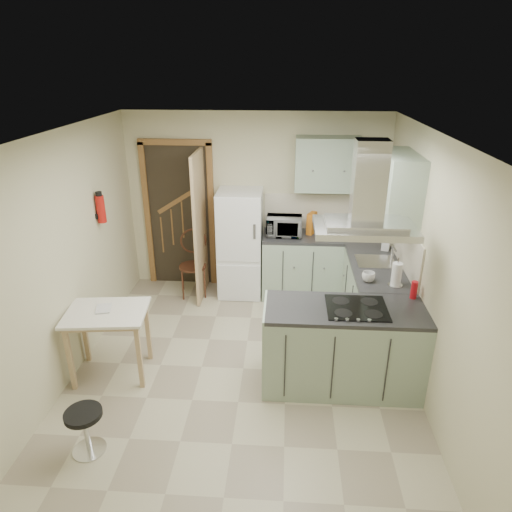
# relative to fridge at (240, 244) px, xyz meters

# --- Properties ---
(floor) EXTENTS (4.20, 4.20, 0.00)m
(floor) POSITION_rel_fridge_xyz_m (0.20, -1.80, -0.75)
(floor) COLOR #B4AC8C
(floor) RESTS_ON ground
(ceiling) EXTENTS (4.20, 4.20, 0.00)m
(ceiling) POSITION_rel_fridge_xyz_m (0.20, -1.80, 1.75)
(ceiling) COLOR silver
(ceiling) RESTS_ON back_wall
(back_wall) EXTENTS (3.60, 0.00, 3.60)m
(back_wall) POSITION_rel_fridge_xyz_m (0.20, 0.30, 0.50)
(back_wall) COLOR beige
(back_wall) RESTS_ON floor
(left_wall) EXTENTS (0.00, 4.20, 4.20)m
(left_wall) POSITION_rel_fridge_xyz_m (-1.60, -1.80, 0.50)
(left_wall) COLOR beige
(left_wall) RESTS_ON floor
(right_wall) EXTENTS (0.00, 4.20, 4.20)m
(right_wall) POSITION_rel_fridge_xyz_m (2.00, -1.80, 0.50)
(right_wall) COLOR beige
(right_wall) RESTS_ON floor
(doorway) EXTENTS (1.10, 0.12, 2.10)m
(doorway) POSITION_rel_fridge_xyz_m (-0.90, 0.27, 0.30)
(doorway) COLOR brown
(doorway) RESTS_ON floor
(fridge) EXTENTS (0.60, 0.60, 1.50)m
(fridge) POSITION_rel_fridge_xyz_m (0.00, 0.00, 0.00)
(fridge) COLOR white
(fridge) RESTS_ON floor
(counter_back) EXTENTS (1.08, 0.60, 0.90)m
(counter_back) POSITION_rel_fridge_xyz_m (0.86, 0.00, -0.30)
(counter_back) COLOR #9EB2A0
(counter_back) RESTS_ON floor
(counter_right) EXTENTS (0.60, 1.95, 0.90)m
(counter_right) POSITION_rel_fridge_xyz_m (1.70, -0.68, -0.30)
(counter_right) COLOR #9EB2A0
(counter_right) RESTS_ON floor
(splashback) EXTENTS (1.68, 0.02, 0.50)m
(splashback) POSITION_rel_fridge_xyz_m (1.16, 0.29, 0.40)
(splashback) COLOR beige
(splashback) RESTS_ON counter_back
(wall_cabinet_back) EXTENTS (0.85, 0.35, 0.70)m
(wall_cabinet_back) POSITION_rel_fridge_xyz_m (1.15, 0.12, 1.10)
(wall_cabinet_back) COLOR #9EB2A0
(wall_cabinet_back) RESTS_ON back_wall
(wall_cabinet_right) EXTENTS (0.35, 0.90, 0.70)m
(wall_cabinet_right) POSITION_rel_fridge_xyz_m (1.82, -0.95, 1.10)
(wall_cabinet_right) COLOR #9EB2A0
(wall_cabinet_right) RESTS_ON right_wall
(peninsula) EXTENTS (1.55, 0.65, 0.90)m
(peninsula) POSITION_rel_fridge_xyz_m (1.22, -1.98, -0.30)
(peninsula) COLOR #9EB2A0
(peninsula) RESTS_ON floor
(hob) EXTENTS (0.58, 0.50, 0.01)m
(hob) POSITION_rel_fridge_xyz_m (1.32, -1.98, 0.16)
(hob) COLOR black
(hob) RESTS_ON peninsula
(extractor_hood) EXTENTS (0.90, 0.55, 0.10)m
(extractor_hood) POSITION_rel_fridge_xyz_m (1.32, -1.98, 0.97)
(extractor_hood) COLOR silver
(extractor_hood) RESTS_ON ceiling
(sink) EXTENTS (0.45, 0.40, 0.01)m
(sink) POSITION_rel_fridge_xyz_m (1.70, -0.85, 0.16)
(sink) COLOR silver
(sink) RESTS_ON counter_right
(fire_extinguisher) EXTENTS (0.10, 0.10, 0.32)m
(fire_extinguisher) POSITION_rel_fridge_xyz_m (-1.54, -0.90, 0.75)
(fire_extinguisher) COLOR #B2140F
(fire_extinguisher) RESTS_ON left_wall
(drop_leaf_table) EXTENTS (0.87, 0.69, 0.76)m
(drop_leaf_table) POSITION_rel_fridge_xyz_m (-1.18, -1.96, -0.37)
(drop_leaf_table) COLOR tan
(drop_leaf_table) RESTS_ON floor
(bentwood_chair) EXTENTS (0.46, 0.46, 0.86)m
(bentwood_chair) POSITION_rel_fridge_xyz_m (-0.67, -0.11, -0.32)
(bentwood_chair) COLOR #461F17
(bentwood_chair) RESTS_ON floor
(stool) EXTENTS (0.35, 0.35, 0.42)m
(stool) POSITION_rel_fridge_xyz_m (-1.02, -3.02, -0.54)
(stool) COLOR black
(stool) RESTS_ON floor
(microwave) EXTENTS (0.48, 0.33, 0.26)m
(microwave) POSITION_rel_fridge_xyz_m (0.60, -0.02, 0.28)
(microwave) COLOR black
(microwave) RESTS_ON counter_back
(kettle) EXTENTS (0.18, 0.18, 0.22)m
(kettle) POSITION_rel_fridge_xyz_m (1.34, 0.09, 0.26)
(kettle) COLOR white
(kettle) RESTS_ON counter_back
(cereal_box) EXTENTS (0.15, 0.21, 0.29)m
(cereal_box) POSITION_rel_fridge_xyz_m (0.98, 0.08, 0.30)
(cereal_box) COLOR #C66817
(cereal_box) RESTS_ON counter_back
(soap_bottle) EXTENTS (0.12, 0.12, 0.20)m
(soap_bottle) POSITION_rel_fridge_xyz_m (1.88, -0.47, 0.25)
(soap_bottle) COLOR #B0B3BC
(soap_bottle) RESTS_ON counter_right
(paper_towel) EXTENTS (0.11, 0.11, 0.27)m
(paper_towel) POSITION_rel_fridge_xyz_m (1.80, -1.46, 0.28)
(paper_towel) COLOR silver
(paper_towel) RESTS_ON counter_right
(cup) EXTENTS (0.16, 0.16, 0.11)m
(cup) POSITION_rel_fridge_xyz_m (1.53, -1.38, 0.20)
(cup) COLOR white
(cup) RESTS_ON counter_right
(red_bottle) EXTENTS (0.07, 0.07, 0.18)m
(red_bottle) POSITION_rel_fridge_xyz_m (1.92, -1.73, 0.24)
(red_bottle) COLOR red
(red_bottle) RESTS_ON peninsula
(book) EXTENTS (0.19, 0.23, 0.09)m
(book) POSITION_rel_fridge_xyz_m (-1.29, -1.94, 0.05)
(book) COLOR #9B3B33
(book) RESTS_ON drop_leaf_table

